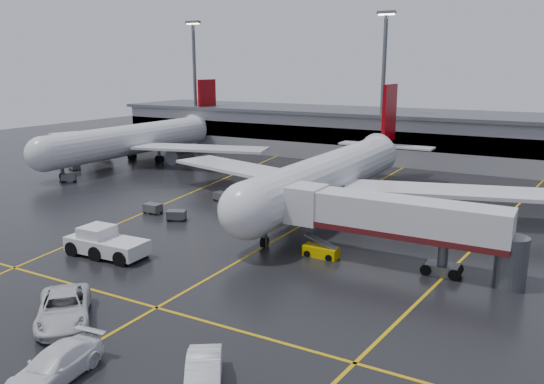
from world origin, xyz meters
The scene contains 21 objects.
ground centered at (0.00, 0.00, 0.00)m, with size 220.00×220.00×0.00m, color black.
apron_line_centre centered at (0.00, 0.00, 0.01)m, with size 0.25×90.00×0.02m, color gold.
apron_line_stop centered at (0.00, -22.00, 0.01)m, with size 60.00×0.25×0.02m, color gold.
apron_line_left centered at (-20.00, 10.00, 0.01)m, with size 0.25×70.00×0.02m, color gold.
apron_line_right centered at (18.00, 10.00, 0.01)m, with size 0.25×70.00×0.02m, color gold.
terminal centered at (0.00, 47.93, 4.32)m, with size 122.00×19.00×8.60m.
light_mast_left centered at (-45.00, 42.00, 14.47)m, with size 3.00×1.20×25.45m.
light_mast_mid centered at (-5.00, 42.00, 14.47)m, with size 3.00×1.20×25.45m.
main_airliner centered at (0.00, 9.70, 4.21)m, with size 48.80×45.60×14.10m.
second_airliner centered at (-42.00, 21.70, 4.21)m, with size 48.80×45.60×14.10m.
jet_bridge centered at (11.87, -6.00, 3.93)m, with size 19.90×3.40×6.05m.
pushback_tractor centered at (-11.15, -16.01, 1.07)m, with size 7.66×3.53×2.69m.
belt_loader centered at (5.73, -6.89, 0.49)m, with size 3.16×1.53×1.98m.
service_van_a centered at (-3.84, -26.60, 0.97)m, with size 3.21×6.96×1.94m, color silver.
service_van_b centered at (1.23, -31.40, 0.86)m, with size 2.41×5.92×1.72m, color white.
service_van_c centered at (8.70, -28.26, 0.86)m, with size 1.81×5.19×1.71m, color white.
baggage_cart_a centered at (-12.82, -4.11, 0.63)m, with size 2.37×2.04×1.12m.
baggage_cart_b centered at (-17.10, -3.13, 0.63)m, with size 2.02×1.33×1.12m.
baggage_cart_c centered at (-13.49, 5.54, 0.63)m, with size 2.26×1.75×1.12m.
baggage_cart_d centered at (-46.41, 11.02, 0.63)m, with size 2.34×1.95×1.12m.
baggage_cart_e centered at (-39.69, 4.16, 0.63)m, with size 2.37×2.28×1.12m.
Camera 1 is at (23.90, -48.06, 16.37)m, focal length 35.28 mm.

